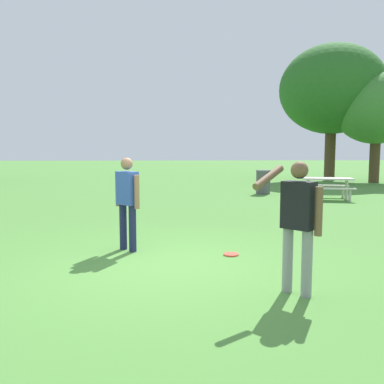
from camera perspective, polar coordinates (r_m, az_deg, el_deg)
ground_plane at (r=6.45m, az=-3.40°, el=-10.13°), size 120.00×120.00×0.00m
person_thrower at (r=5.15m, az=14.46°, el=-3.44°), size 0.84×0.47×1.64m
person_catcher at (r=7.27m, az=-8.97°, el=-0.78°), size 0.46×0.46×1.64m
frisbee at (r=7.06m, az=5.44°, el=-8.62°), size 0.26×0.26×0.03m
picnic_table_near at (r=15.45m, az=18.27°, el=1.11°), size 1.96×1.74×0.77m
trash_can_beside_table at (r=16.70m, az=9.85°, el=1.39°), size 0.59×0.59×0.96m
tree_broad_center at (r=25.09m, az=18.87°, el=13.28°), size 5.87×5.87×7.64m
tree_far_right at (r=24.36m, az=24.28°, el=10.47°), size 4.42×4.42×5.83m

